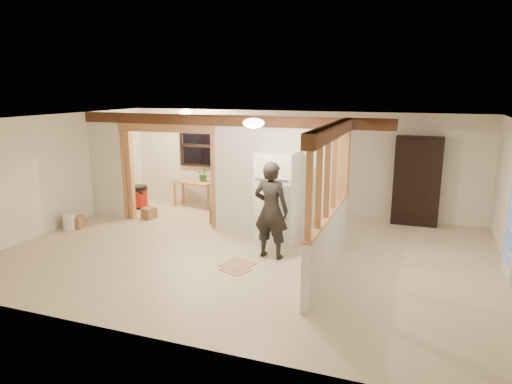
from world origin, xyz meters
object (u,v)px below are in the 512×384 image
at_px(shop_vac, 140,197).
at_px(bookshelf, 417,181).
at_px(work_table, 195,194).
at_px(refrigerator, 277,198).
at_px(woman, 271,210).

relative_size(shop_vac, bookshelf, 0.29).
bearing_deg(work_table, refrigerator, -22.53).
height_order(refrigerator, woman, refrigerator).
xyz_separation_m(work_table, shop_vac, (-1.28, -0.65, -0.04)).
height_order(refrigerator, shop_vac, refrigerator).
height_order(woman, bookshelf, bookshelf).
distance_m(woman, bookshelf, 3.93).
height_order(work_table, bookshelf, bookshelf).
xyz_separation_m(woman, shop_vac, (-4.30, 2.17, -0.60)).
distance_m(refrigerator, bookshelf, 3.41).
height_order(refrigerator, work_table, refrigerator).
bearing_deg(work_table, shop_vac, -141.12).
relative_size(work_table, shop_vac, 1.80).
bearing_deg(woman, work_table, -38.83).
bearing_deg(woman, refrigerator, -75.97).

